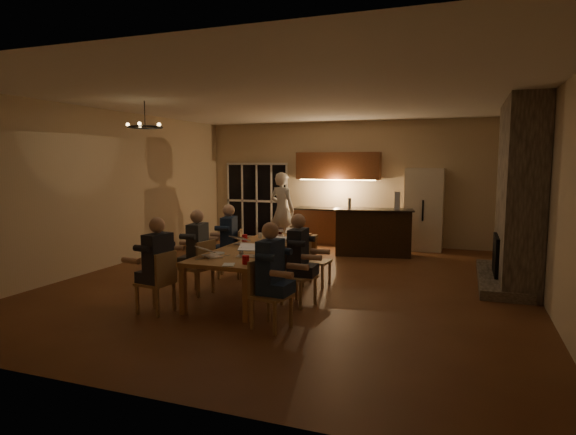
% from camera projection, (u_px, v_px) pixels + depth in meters
% --- Properties ---
extents(floor, '(9.00, 9.00, 0.00)m').
position_uv_depth(floor, '(294.00, 282.00, 8.65)').
color(floor, brown).
rests_on(floor, ground).
extents(back_wall, '(8.00, 0.04, 3.20)m').
position_uv_depth(back_wall, '(351.00, 183.00, 12.68)').
color(back_wall, '#CBB08F').
rests_on(back_wall, ground).
extents(left_wall, '(0.04, 9.00, 3.20)m').
position_uv_depth(left_wall, '(110.00, 189.00, 9.84)').
color(left_wall, '#CBB08F').
rests_on(left_wall, ground).
extents(right_wall, '(0.04, 9.00, 3.20)m').
position_uv_depth(right_wall, '(551.00, 199.00, 7.09)').
color(right_wall, '#CBB08F').
rests_on(right_wall, ground).
extents(ceiling, '(8.00, 9.00, 0.04)m').
position_uv_depth(ceiling, '(295.00, 99.00, 8.28)').
color(ceiling, white).
rests_on(ceiling, back_wall).
extents(french_doors, '(1.86, 0.08, 2.10)m').
position_uv_depth(french_doors, '(257.00, 201.00, 13.62)').
color(french_doors, black).
rests_on(french_doors, ground).
extents(fireplace, '(0.58, 2.50, 3.20)m').
position_uv_depth(fireplace, '(519.00, 194.00, 8.32)').
color(fireplace, '#76695C').
rests_on(fireplace, ground).
extents(kitchenette, '(2.24, 0.68, 2.40)m').
position_uv_depth(kitchenette, '(337.00, 199.00, 12.53)').
color(kitchenette, brown).
rests_on(kitchenette, ground).
extents(refrigerator, '(0.90, 0.68, 2.00)m').
position_uv_depth(refrigerator, '(424.00, 209.00, 11.75)').
color(refrigerator, beige).
rests_on(refrigerator, ground).
extents(dining_table, '(1.10, 3.22, 0.75)m').
position_uv_depth(dining_table, '(259.00, 268.00, 8.05)').
color(dining_table, '#A47041').
rests_on(dining_table, ground).
extents(bar_island, '(1.87, 0.97, 1.08)m').
position_uv_depth(bar_island, '(373.00, 232.00, 11.08)').
color(bar_island, black).
rests_on(bar_island, ground).
extents(chair_left_near, '(0.47, 0.47, 0.89)m').
position_uv_depth(chair_left_near, '(155.00, 282.00, 6.86)').
color(chair_left_near, tan).
rests_on(chair_left_near, ground).
extents(chair_left_mid, '(0.51, 0.51, 0.89)m').
position_uv_depth(chair_left_mid, '(197.00, 267.00, 7.85)').
color(chair_left_mid, tan).
rests_on(chair_left_mid, ground).
extents(chair_left_far, '(0.56, 0.56, 0.89)m').
position_uv_depth(chair_left_far, '(230.00, 254.00, 8.98)').
color(chair_left_far, tan).
rests_on(chair_left_far, ground).
extents(chair_right_near, '(0.53, 0.53, 0.89)m').
position_uv_depth(chair_right_near, '(272.00, 295.00, 6.20)').
color(chair_right_near, tan).
rests_on(chair_right_near, ground).
extents(chair_right_mid, '(0.56, 0.56, 0.89)m').
position_uv_depth(chair_right_mid, '(299.00, 276.00, 7.23)').
color(chair_right_mid, tan).
rests_on(chair_right_mid, ground).
extents(chair_right_far, '(0.47, 0.47, 0.89)m').
position_uv_depth(chair_right_far, '(316.00, 261.00, 8.34)').
color(chair_right_far, tan).
rests_on(chair_right_far, ground).
extents(person_left_near, '(0.68, 0.68, 1.38)m').
position_uv_depth(person_left_near, '(158.00, 266.00, 6.79)').
color(person_left_near, '#25282F').
rests_on(person_left_near, ground).
extents(person_right_near, '(0.65, 0.65, 1.38)m').
position_uv_depth(person_right_near, '(270.00, 275.00, 6.24)').
color(person_right_near, navy).
rests_on(person_right_near, ground).
extents(person_left_mid, '(0.67, 0.67, 1.38)m').
position_uv_depth(person_left_mid, '(198.00, 251.00, 7.88)').
color(person_left_mid, '#3D4448').
rests_on(person_left_mid, ground).
extents(person_right_mid, '(0.62, 0.62, 1.38)m').
position_uv_depth(person_right_mid, '(298.00, 259.00, 7.26)').
color(person_right_mid, '#25282F').
rests_on(person_right_mid, ground).
extents(person_left_far, '(0.71, 0.71, 1.38)m').
position_uv_depth(person_left_far, '(229.00, 242.00, 8.84)').
color(person_left_far, navy).
rests_on(person_left_far, ground).
extents(standing_person, '(0.79, 0.62, 1.90)m').
position_uv_depth(standing_person, '(282.00, 210.00, 12.16)').
color(standing_person, silver).
rests_on(standing_person, ground).
extents(chandelier, '(0.60, 0.60, 0.03)m').
position_uv_depth(chandelier, '(145.00, 127.00, 8.35)').
color(chandelier, black).
rests_on(chandelier, ceiling).
extents(laptop_a, '(0.42, 0.42, 0.23)m').
position_uv_depth(laptop_a, '(212.00, 249.00, 7.13)').
color(laptop_a, silver).
rests_on(laptop_a, dining_table).
extents(laptop_b, '(0.37, 0.34, 0.23)m').
position_uv_depth(laptop_b, '(248.00, 249.00, 7.13)').
color(laptop_b, silver).
rests_on(laptop_b, dining_table).
extents(laptop_c, '(0.39, 0.36, 0.23)m').
position_uv_depth(laptop_c, '(244.00, 238.00, 8.17)').
color(laptop_c, silver).
rests_on(laptop_c, dining_table).
extents(laptop_d, '(0.36, 0.32, 0.23)m').
position_uv_depth(laptop_d, '(273.00, 241.00, 7.87)').
color(laptop_d, silver).
rests_on(laptop_d, dining_table).
extents(laptop_e, '(0.39, 0.36, 0.23)m').
position_uv_depth(laptop_e, '(275.00, 230.00, 9.14)').
color(laptop_e, silver).
rests_on(laptop_e, dining_table).
extents(laptop_f, '(0.37, 0.34, 0.23)m').
position_uv_depth(laptop_f, '(293.00, 232.00, 8.87)').
color(laptop_f, silver).
rests_on(laptop_f, dining_table).
extents(mug_front, '(0.07, 0.07, 0.10)m').
position_uv_depth(mug_front, '(248.00, 247.00, 7.64)').
color(mug_front, white).
rests_on(mug_front, dining_table).
extents(mug_mid, '(0.08, 0.08, 0.10)m').
position_uv_depth(mug_mid, '(277.00, 239.00, 8.46)').
color(mug_mid, white).
rests_on(mug_mid, dining_table).
extents(mug_back, '(0.08, 0.08, 0.10)m').
position_uv_depth(mug_back, '(260.00, 235.00, 8.88)').
color(mug_back, white).
rests_on(mug_back, dining_table).
extents(redcup_near, '(0.10, 0.10, 0.12)m').
position_uv_depth(redcup_near, '(246.00, 260.00, 6.61)').
color(redcup_near, red).
rests_on(redcup_near, dining_table).
extents(redcup_mid, '(0.10, 0.10, 0.12)m').
position_uv_depth(redcup_mid, '(245.00, 238.00, 8.51)').
color(redcup_mid, red).
rests_on(redcup_mid, dining_table).
extents(can_silver, '(0.07, 0.07, 0.12)m').
position_uv_depth(can_silver, '(241.00, 251.00, 7.27)').
color(can_silver, '#B2B2B7').
rests_on(can_silver, dining_table).
extents(can_cola, '(0.07, 0.07, 0.12)m').
position_uv_depth(can_cola, '(280.00, 231.00, 9.38)').
color(can_cola, '#3F0F0C').
rests_on(can_cola, dining_table).
extents(can_right, '(0.07, 0.07, 0.12)m').
position_uv_depth(can_right, '(286.00, 241.00, 8.19)').
color(can_right, '#B2B2B7').
rests_on(can_right, dining_table).
extents(plate_near, '(0.25, 0.25, 0.02)m').
position_uv_depth(plate_near, '(264.00, 254.00, 7.31)').
color(plate_near, white).
rests_on(plate_near, dining_table).
extents(plate_left, '(0.23, 0.23, 0.02)m').
position_uv_depth(plate_left, '(217.00, 253.00, 7.35)').
color(plate_left, white).
rests_on(plate_left, dining_table).
extents(plate_far, '(0.28, 0.28, 0.02)m').
position_uv_depth(plate_far, '(295.00, 240.00, 8.59)').
color(plate_far, white).
rests_on(plate_far, dining_table).
extents(notepad, '(0.22, 0.26, 0.01)m').
position_uv_depth(notepad, '(229.00, 265.00, 6.55)').
color(notepad, white).
rests_on(notepad, dining_table).
extents(bar_bottle, '(0.07, 0.07, 0.24)m').
position_uv_depth(bar_bottle, '(350.00, 203.00, 11.14)').
color(bar_bottle, '#99999E').
rests_on(bar_bottle, bar_island).
extents(bar_blender, '(0.15, 0.15, 0.40)m').
position_uv_depth(bar_blender, '(397.00, 201.00, 10.89)').
color(bar_blender, silver).
rests_on(bar_blender, bar_island).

